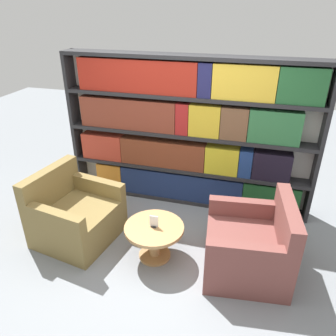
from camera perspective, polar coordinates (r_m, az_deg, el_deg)
ground_plane at (r=4.04m, az=-1.55°, el=-15.69°), size 14.00×14.00×0.00m
bookshelf at (r=4.62m, az=3.45°, el=5.85°), size 3.51×0.30×2.14m
armchair_left at (r=4.35m, az=-15.91°, el=-8.07°), size 1.03×1.06×0.90m
armchair_right at (r=3.83m, az=14.10°, el=-13.27°), size 0.99×1.02×0.90m
coffee_table at (r=3.89m, az=-2.40°, el=-11.60°), size 0.69×0.69×0.44m
table_sign at (r=3.77m, az=-2.46°, el=-9.41°), size 0.10×0.06×0.15m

